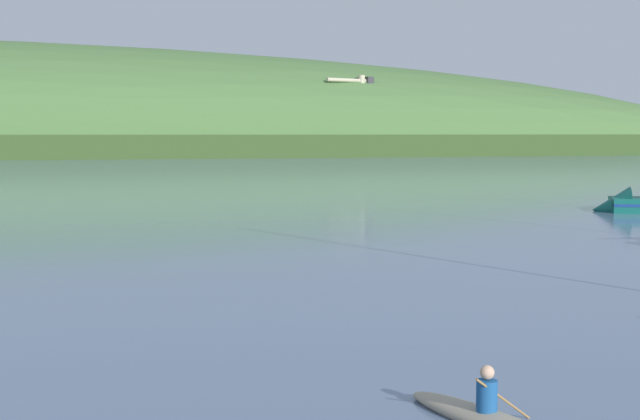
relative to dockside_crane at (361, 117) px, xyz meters
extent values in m
cube|color=#4C4C51|center=(0.23, 0.05, -6.87)|extent=(3.88, 3.88, 2.00)
cylinder|color=#BCB293|center=(0.23, 0.05, 1.53)|extent=(1.48, 1.48, 14.79)
cylinder|color=#BCB293|center=(-3.65, -0.81, 7.74)|extent=(9.88, 2.95, 0.81)
cube|color=#333338|center=(1.98, 0.44, 7.74)|extent=(2.00, 2.37, 1.77)
cone|color=#0F564C|center=(-47.22, -140.00, -7.79)|extent=(3.12, 3.32, 2.66)
ellipsoid|color=gray|center=(-74.28, -170.60, -7.80)|extent=(1.33, 3.51, 0.30)
cylinder|color=navy|center=(-74.28, -170.60, -7.46)|extent=(0.37, 0.37, 0.55)
sphere|color=tan|center=(-74.28, -170.60, -7.07)|extent=(0.22, 0.22, 0.22)
cylinder|color=olive|center=(-73.95, -170.64, -7.54)|extent=(1.23, 0.27, 0.89)
camera|label=1|loc=(-81.65, -182.39, -3.49)|focal=52.16mm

